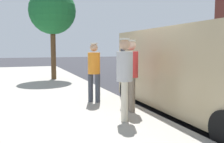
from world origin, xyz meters
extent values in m
plane|color=#2D2D33|center=(0.00, 0.00, 0.00)|extent=(80.00, 80.00, 0.00)
cube|color=#9E998E|center=(3.50, 0.00, 0.07)|extent=(5.00, 32.00, 0.15)
cylinder|color=gray|center=(1.35, -0.90, 0.72)|extent=(0.07, 0.07, 1.15)
cube|color=#4C4C51|center=(1.35, -0.90, 1.44)|extent=(0.14, 0.18, 0.28)
sphere|color=#47474C|center=(1.35, -0.90, 1.61)|extent=(0.12, 0.12, 0.12)
cylinder|color=#726656|center=(1.46, -0.05, 0.56)|extent=(0.14, 0.14, 0.82)
cylinder|color=#726656|center=(1.43, -0.27, 0.56)|extent=(0.14, 0.14, 0.82)
cylinder|color=red|center=(1.44, -0.16, 1.28)|extent=(0.34, 0.34, 0.62)
sphere|color=beige|center=(1.44, -0.16, 1.73)|extent=(0.22, 0.22, 0.22)
cylinder|color=silver|center=(1.44, -0.16, 1.84)|extent=(0.21, 0.21, 0.04)
cylinder|color=#383D47|center=(2.06, -1.53, 0.55)|extent=(0.14, 0.14, 0.80)
cylinder|color=#383D47|center=(1.90, -1.38, 0.55)|extent=(0.14, 0.14, 0.80)
cylinder|color=orange|center=(1.98, -1.46, 1.24)|extent=(0.34, 0.34, 0.60)
sphere|color=tan|center=(1.98, -1.46, 1.68)|extent=(0.22, 0.22, 0.22)
cylinder|color=silver|center=(1.98, -1.46, 1.79)|extent=(0.20, 0.20, 0.04)
cylinder|color=beige|center=(1.93, 0.57, 0.56)|extent=(0.14, 0.14, 0.83)
cylinder|color=beige|center=(1.85, 0.37, 0.56)|extent=(0.14, 0.14, 0.83)
cylinder|color=#B7B7B7|center=(1.89, 0.47, 1.29)|extent=(0.34, 0.34, 0.62)
sphere|color=tan|center=(1.89, 0.47, 1.74)|extent=(0.22, 0.22, 0.22)
cylinder|color=silver|center=(1.89, 0.47, 1.85)|extent=(0.21, 0.21, 0.04)
cube|color=tan|center=(-0.15, 0.18, 1.17)|extent=(2.07, 5.23, 1.96)
cylinder|color=black|center=(-1.13, -1.85, 0.34)|extent=(0.23, 0.68, 0.68)
cylinder|color=black|center=(0.77, -1.88, 0.34)|extent=(0.23, 0.68, 0.68)
cylinder|color=brown|center=(2.35, -7.10, 1.40)|extent=(0.24, 0.24, 2.50)
sphere|color=#207036|center=(2.35, -7.10, 3.43)|extent=(2.23, 2.23, 2.23)
camera|label=1|loc=(3.95, 5.19, 1.67)|focal=39.80mm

